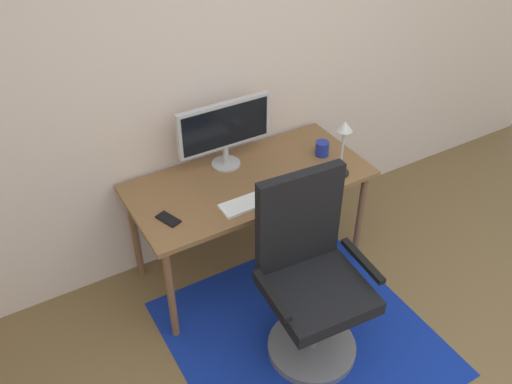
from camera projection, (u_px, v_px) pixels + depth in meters
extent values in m
cube|color=beige|center=(225.00, 60.00, 3.21)|extent=(6.00, 0.10, 2.60)
cube|color=navy|center=(302.00, 337.00, 3.19)|extent=(1.42, 1.42, 0.01)
cube|color=brown|center=(249.00, 181.00, 3.26)|extent=(1.46, 0.69, 0.03)
cylinder|color=brown|center=(171.00, 294.00, 3.01)|extent=(0.04, 0.04, 0.69)
cylinder|color=brown|center=(360.00, 217.00, 3.54)|extent=(0.04, 0.04, 0.69)
cylinder|color=brown|center=(135.00, 235.00, 3.40)|extent=(0.04, 0.04, 0.69)
cylinder|color=brown|center=(310.00, 173.00, 3.94)|extent=(0.04, 0.04, 0.69)
cylinder|color=#B2B2B7|center=(226.00, 164.00, 3.36)|extent=(0.18, 0.18, 0.01)
cylinder|color=#B2B2B7|center=(226.00, 155.00, 3.32)|extent=(0.04, 0.04, 0.12)
cube|color=#B7B7BC|center=(224.00, 125.00, 3.20)|extent=(0.60, 0.04, 0.29)
cube|color=black|center=(226.00, 127.00, 3.18)|extent=(0.56, 0.00, 0.25)
cube|color=white|center=(256.00, 200.00, 3.06)|extent=(0.43, 0.13, 0.02)
ellipsoid|color=white|center=(305.00, 185.00, 3.17)|extent=(0.06, 0.10, 0.03)
cylinder|color=navy|center=(322.00, 148.00, 3.43)|extent=(0.09, 0.09, 0.09)
cube|color=black|center=(168.00, 219.00, 2.94)|extent=(0.11, 0.15, 0.01)
cylinder|color=black|center=(340.00, 173.00, 3.28)|extent=(0.11, 0.11, 0.01)
cylinder|color=beige|center=(342.00, 152.00, 3.19)|extent=(0.02, 0.02, 0.29)
cone|color=beige|center=(345.00, 126.00, 3.09)|extent=(0.10, 0.10, 0.06)
cylinder|color=slate|center=(312.00, 347.00, 3.11)|extent=(0.51, 0.51, 0.05)
cylinder|color=slate|center=(314.00, 322.00, 2.97)|extent=(0.06, 0.06, 0.40)
cube|color=black|center=(317.00, 292.00, 2.83)|extent=(0.54, 0.54, 0.08)
cube|color=black|center=(299.00, 219.00, 2.79)|extent=(0.48, 0.09, 0.58)
cube|color=black|center=(271.00, 295.00, 2.67)|extent=(0.06, 0.35, 0.03)
cube|color=black|center=(363.00, 260.00, 2.86)|extent=(0.06, 0.35, 0.03)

